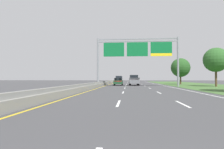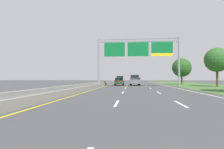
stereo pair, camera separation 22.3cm
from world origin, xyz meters
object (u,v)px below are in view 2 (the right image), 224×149
object	(u,v)px
car_black_centre_lane_suv	(135,80)
car_silver_left_lane_suv	(120,80)
pickup_truck_grey	(135,80)
roadside_tree_far	(182,68)
car_darkgreen_left_lane_sedan	(119,82)
overhead_sign_gantry	(138,52)
roadside_tree_mid	(217,60)

from	to	relation	value
car_black_centre_lane_suv	car_silver_left_lane_suv	size ratio (longest dim) A/B	1.00
pickup_truck_grey	roadside_tree_far	size ratio (longest dim) A/B	0.85
car_darkgreen_left_lane_sedan	roadside_tree_far	xyz separation A→B (m)	(14.74, 8.01, 3.27)
overhead_sign_gantry	car_darkgreen_left_lane_sedan	bearing A→B (deg)	129.12
roadside_tree_far	car_darkgreen_left_lane_sedan	bearing A→B (deg)	-151.48
overhead_sign_gantry	car_black_centre_lane_suv	bearing A→B (deg)	90.30
roadside_tree_far	car_black_centre_lane_suv	bearing A→B (deg)	143.57
car_darkgreen_left_lane_sedan	roadside_tree_mid	size ratio (longest dim) A/B	0.63
pickup_truck_grey	car_silver_left_lane_suv	distance (m)	10.89
car_black_centre_lane_suv	car_silver_left_lane_suv	bearing A→B (deg)	141.15
overhead_sign_gantry	car_silver_left_lane_suv	size ratio (longest dim) A/B	3.20
car_black_centre_lane_suv	roadside_tree_mid	world-z (taller)	roadside_tree_mid
overhead_sign_gantry	roadside_tree_mid	distance (m)	14.05
car_silver_left_lane_suv	roadside_tree_mid	size ratio (longest dim) A/B	0.68
car_black_centre_lane_suv	roadside_tree_mid	xyz separation A→B (m)	(14.06, -20.70, 3.68)
roadside_tree_mid	roadside_tree_far	world-z (taller)	roadside_tree_mid
roadside_tree_mid	roadside_tree_far	bearing A→B (deg)	103.34
car_silver_left_lane_suv	roadside_tree_mid	distance (m)	24.27
pickup_truck_grey	car_black_centre_lane_suv	world-z (taller)	pickup_truck_grey
pickup_truck_grey	car_darkgreen_left_lane_sedan	size ratio (longest dim) A/B	1.23
car_darkgreen_left_lane_sedan	roadside_tree_far	distance (m)	17.09
overhead_sign_gantry	car_black_centre_lane_suv	size ratio (longest dim) A/B	3.20
pickup_truck_grey	roadside_tree_mid	distance (m)	15.88
overhead_sign_gantry	car_silver_left_lane_suv	distance (m)	17.23
car_darkgreen_left_lane_sedan	car_black_centre_lane_suv	world-z (taller)	car_black_centre_lane_suv
car_silver_left_lane_suv	roadside_tree_far	size ratio (longest dim) A/B	0.74
car_black_centre_lane_suv	roadside_tree_far	world-z (taller)	roadside_tree_far
car_silver_left_lane_suv	roadside_tree_far	world-z (taller)	roadside_tree_far
pickup_truck_grey	car_darkgreen_left_lane_sedan	bearing A→B (deg)	105.47
overhead_sign_gantry	pickup_truck_grey	xyz separation A→B (m)	(-0.48, 5.59, -5.35)
overhead_sign_gantry	pickup_truck_grey	size ratio (longest dim) A/B	2.77
car_darkgreen_left_lane_sedan	car_silver_left_lane_suv	bearing A→B (deg)	1.38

